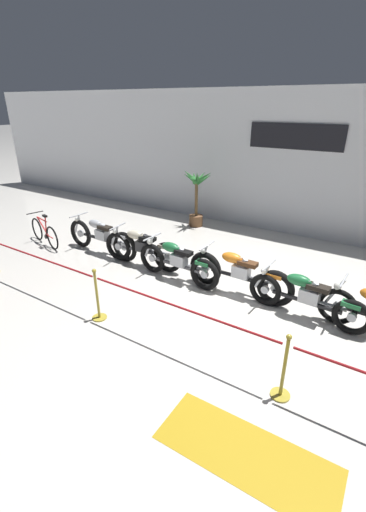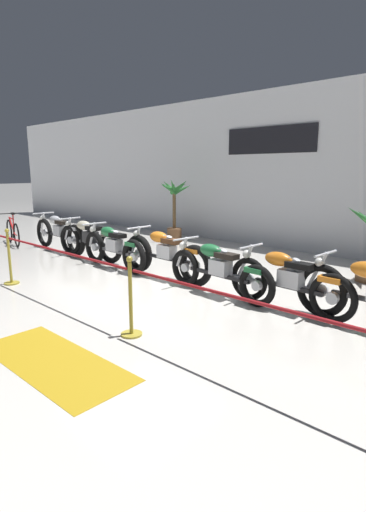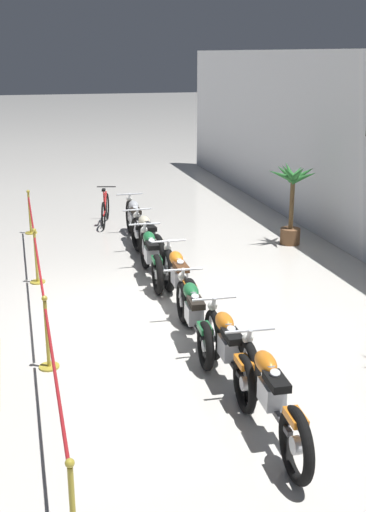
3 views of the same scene
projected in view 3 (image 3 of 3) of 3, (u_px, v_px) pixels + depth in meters
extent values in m
plane|color=silver|center=(138.00, 311.00, 10.71)|extent=(120.00, 120.00, 0.00)
torus|color=black|center=(130.00, 217.00, 15.25)|extent=(0.80, 0.15, 0.80)
torus|color=black|center=(141.00, 236.00, 13.67)|extent=(0.80, 0.15, 0.80)
cylinder|color=silver|center=(130.00, 217.00, 15.25)|extent=(0.19, 0.09, 0.19)
cylinder|color=silver|center=(141.00, 236.00, 13.67)|extent=(0.19, 0.09, 0.19)
cylinder|color=silver|center=(129.00, 204.00, 15.25)|extent=(0.31, 0.07, 0.59)
cube|color=silver|center=(135.00, 219.00, 14.36)|extent=(0.37, 0.23, 0.26)
cylinder|color=silver|center=(135.00, 210.00, 14.34)|extent=(0.18, 0.12, 0.24)
cylinder|color=silver|center=(135.00, 211.00, 14.26)|extent=(0.18, 0.12, 0.24)
cylinder|color=silver|center=(144.00, 228.00, 14.15)|extent=(0.70, 0.10, 0.07)
cube|color=black|center=(135.00, 225.00, 14.45)|extent=(1.36, 0.12, 0.06)
ellipsoid|color=#B7BABF|center=(134.00, 206.00, 14.50)|extent=(0.47, 0.24, 0.22)
cube|color=black|center=(136.00, 211.00, 14.17)|extent=(0.41, 0.22, 0.09)
cube|color=#B7BABF|center=(140.00, 222.00, 13.63)|extent=(0.33, 0.17, 0.08)
cylinder|color=silver|center=(130.00, 194.00, 15.06)|extent=(0.06, 0.62, 0.04)
sphere|color=silver|center=(129.00, 199.00, 15.18)|extent=(0.14, 0.14, 0.14)
torus|color=black|center=(138.00, 234.00, 13.82)|extent=(0.78, 0.19, 0.77)
torus|color=black|center=(158.00, 253.00, 12.51)|extent=(0.78, 0.19, 0.77)
cylinder|color=silver|center=(138.00, 234.00, 13.82)|extent=(0.19, 0.10, 0.18)
cylinder|color=silver|center=(158.00, 253.00, 12.51)|extent=(0.19, 0.10, 0.18)
cylinder|color=silver|center=(136.00, 221.00, 13.82)|extent=(0.31, 0.08, 0.59)
cube|color=#2D2D30|center=(148.00, 236.00, 13.07)|extent=(0.38, 0.25, 0.26)
cylinder|color=#2D2D30|center=(147.00, 226.00, 13.05)|extent=(0.19, 0.13, 0.24)
cylinder|color=#2D2D30|center=(148.00, 227.00, 12.97)|extent=(0.19, 0.13, 0.24)
cylinder|color=silver|center=(159.00, 246.00, 12.89)|extent=(0.70, 0.13, 0.07)
cube|color=#47474C|center=(147.00, 242.00, 13.16)|extent=(1.17, 0.16, 0.06)
ellipsoid|color=beige|center=(144.00, 221.00, 13.20)|extent=(0.48, 0.26, 0.22)
cube|color=black|center=(149.00, 228.00, 12.89)|extent=(0.42, 0.23, 0.09)
cube|color=beige|center=(157.00, 239.00, 12.47)|extent=(0.33, 0.19, 0.08)
cylinder|color=silver|center=(137.00, 210.00, 13.64)|extent=(0.09, 0.62, 0.04)
sphere|color=silver|center=(136.00, 215.00, 13.75)|extent=(0.14, 0.14, 0.14)
torus|color=black|center=(145.00, 251.00, 12.75)|extent=(0.73, 0.16, 0.73)
torus|color=black|center=(158.00, 274.00, 11.37)|extent=(0.73, 0.16, 0.73)
cylinder|color=silver|center=(145.00, 251.00, 12.75)|extent=(0.17, 0.09, 0.17)
cylinder|color=silver|center=(158.00, 274.00, 11.37)|extent=(0.17, 0.09, 0.17)
cylinder|color=silver|center=(144.00, 236.00, 12.75)|extent=(0.31, 0.07, 0.59)
cube|color=silver|center=(151.00, 254.00, 11.96)|extent=(0.37, 0.24, 0.26)
cylinder|color=silver|center=(151.00, 244.00, 11.94)|extent=(0.18, 0.12, 0.24)
cylinder|color=silver|center=(151.00, 245.00, 11.87)|extent=(0.18, 0.12, 0.24)
cylinder|color=silver|center=(161.00, 266.00, 11.75)|extent=(0.70, 0.10, 0.07)
cube|color=#47474C|center=(151.00, 261.00, 12.05)|extent=(1.18, 0.12, 0.06)
ellipsoid|color=#1E6B38|center=(149.00, 238.00, 12.10)|extent=(0.47, 0.24, 0.22)
cube|color=black|center=(152.00, 245.00, 11.78)|extent=(0.41, 0.22, 0.09)
cube|color=#1E6B38|center=(157.00, 260.00, 11.34)|extent=(0.33, 0.18, 0.08)
cylinder|color=silver|center=(145.00, 224.00, 12.56)|extent=(0.07, 0.62, 0.04)
sphere|color=silver|center=(144.00, 230.00, 12.68)|extent=(0.14, 0.14, 0.14)
torus|color=black|center=(169.00, 270.00, 11.51)|extent=(0.79, 0.16, 0.78)
torus|color=black|center=(190.00, 303.00, 10.01)|extent=(0.79, 0.16, 0.78)
cylinder|color=silver|center=(169.00, 270.00, 11.51)|extent=(0.18, 0.08, 0.18)
cylinder|color=silver|center=(190.00, 303.00, 10.01)|extent=(0.18, 0.08, 0.18)
cylinder|color=silver|center=(167.00, 254.00, 11.51)|extent=(0.30, 0.06, 0.59)
cube|color=silver|center=(179.00, 277.00, 10.67)|extent=(0.36, 0.23, 0.26)
cylinder|color=silver|center=(179.00, 265.00, 10.65)|extent=(0.18, 0.11, 0.24)
cylinder|color=silver|center=(180.00, 267.00, 10.57)|extent=(0.18, 0.11, 0.24)
cylinder|color=silver|center=(192.00, 291.00, 10.47)|extent=(0.70, 0.09, 0.07)
cube|color=black|center=(179.00, 284.00, 10.76)|extent=(1.30, 0.09, 0.06)
ellipsoid|color=orange|center=(176.00, 258.00, 10.80)|extent=(0.46, 0.23, 0.22)
cube|color=#4C2D19|center=(181.00, 267.00, 10.48)|extent=(0.40, 0.21, 0.09)
cube|color=orange|center=(190.00, 285.00, 9.98)|extent=(0.32, 0.17, 0.08)
cylinder|color=silver|center=(169.00, 241.00, 11.33)|extent=(0.05, 0.62, 0.04)
sphere|color=silver|center=(168.00, 247.00, 11.45)|extent=(0.14, 0.14, 0.14)
torus|color=black|center=(183.00, 302.00, 10.18)|extent=(0.69, 0.16, 0.68)
torus|color=black|center=(205.00, 346.00, 8.65)|extent=(0.69, 0.16, 0.68)
cylinder|color=silver|center=(183.00, 302.00, 10.18)|extent=(0.16, 0.09, 0.16)
cylinder|color=silver|center=(205.00, 346.00, 8.65)|extent=(0.16, 0.09, 0.16)
cylinder|color=silver|center=(182.00, 283.00, 10.18)|extent=(0.31, 0.08, 0.59)
cube|color=silver|center=(194.00, 313.00, 9.32)|extent=(0.37, 0.24, 0.26)
cylinder|color=silver|center=(193.00, 300.00, 9.30)|extent=(0.19, 0.12, 0.24)
cylinder|color=silver|center=(195.00, 302.00, 9.22)|extent=(0.19, 0.12, 0.24)
cylinder|color=silver|center=(208.00, 330.00, 9.11)|extent=(0.70, 0.12, 0.07)
cube|color=black|center=(193.00, 321.00, 9.41)|extent=(1.30, 0.15, 0.06)
ellipsoid|color=#1E6B38|center=(191.00, 291.00, 9.46)|extent=(0.47, 0.25, 0.22)
cube|color=black|center=(196.00, 303.00, 9.13)|extent=(0.41, 0.23, 0.09)
cube|color=#1E6B38|center=(205.00, 328.00, 8.63)|extent=(0.33, 0.18, 0.08)
cylinder|color=silver|center=(183.00, 270.00, 9.99)|extent=(0.08, 0.62, 0.04)
sphere|color=silver|center=(182.00, 276.00, 10.11)|extent=(0.14, 0.14, 0.14)
torus|color=black|center=(213.00, 335.00, 8.96)|extent=(0.72, 0.13, 0.71)
torus|color=black|center=(245.00, 384.00, 7.63)|extent=(0.72, 0.13, 0.71)
cylinder|color=silver|center=(213.00, 335.00, 8.96)|extent=(0.17, 0.09, 0.17)
cylinder|color=silver|center=(245.00, 384.00, 7.63)|extent=(0.17, 0.09, 0.17)
cylinder|color=silver|center=(212.00, 313.00, 8.96)|extent=(0.31, 0.07, 0.59)
cube|color=silver|center=(229.00, 348.00, 8.20)|extent=(0.37, 0.23, 0.26)
cylinder|color=silver|center=(228.00, 332.00, 8.18)|extent=(0.18, 0.12, 0.24)
cylinder|color=silver|center=(230.00, 335.00, 8.10)|extent=(0.18, 0.12, 0.24)
cylinder|color=silver|center=(246.00, 367.00, 7.99)|extent=(0.70, 0.10, 0.07)
cube|color=black|center=(228.00, 356.00, 8.29)|extent=(1.14, 0.10, 0.06)
ellipsoid|color=orange|center=(224.00, 322.00, 8.34)|extent=(0.47, 0.24, 0.22)
cube|color=black|center=(232.00, 336.00, 8.01)|extent=(0.41, 0.21, 0.09)
cube|color=orange|center=(244.00, 362.00, 7.60)|extent=(0.33, 0.17, 0.08)
cylinder|color=silver|center=(214.00, 298.00, 8.77)|extent=(0.06, 0.62, 0.04)
sphere|color=silver|center=(213.00, 306.00, 8.89)|extent=(0.14, 0.14, 0.14)
torus|color=black|center=(248.00, 371.00, 7.85)|extent=(0.80, 0.15, 0.79)
torus|color=black|center=(296.00, 445.00, 6.37)|extent=(0.80, 0.15, 0.79)
cylinder|color=silver|center=(248.00, 371.00, 7.85)|extent=(0.19, 0.09, 0.19)
cylinder|color=silver|center=(296.00, 445.00, 6.37)|extent=(0.19, 0.09, 0.19)
cylinder|color=silver|center=(247.00, 347.00, 7.85)|extent=(0.31, 0.07, 0.59)
cube|color=silver|center=(272.00, 394.00, 7.02)|extent=(0.37, 0.24, 0.26)
cylinder|color=silver|center=(271.00, 376.00, 6.99)|extent=(0.18, 0.12, 0.24)
cylinder|color=silver|center=(274.00, 379.00, 6.92)|extent=(0.18, 0.12, 0.24)
cylinder|color=silver|center=(293.00, 418.00, 6.81)|extent=(0.70, 0.11, 0.07)
cube|color=#47474C|center=(270.00, 403.00, 7.10)|extent=(1.28, 0.13, 0.06)
ellipsoid|color=orange|center=(266.00, 363.00, 7.15)|extent=(0.47, 0.24, 0.22)
cube|color=black|center=(277.00, 381.00, 6.83)|extent=(0.41, 0.22, 0.09)
cube|color=orange|center=(296.00, 417.00, 6.33)|extent=(0.33, 0.18, 0.08)
cylinder|color=silver|center=(250.00, 330.00, 7.67)|extent=(0.07, 0.62, 0.04)
sphere|color=silver|center=(248.00, 338.00, 7.79)|extent=(0.14, 0.14, 0.14)
torus|color=black|center=(107.00, 206.00, 16.58)|extent=(0.66, 0.20, 0.67)
torus|color=black|center=(103.00, 216.00, 15.61)|extent=(0.66, 0.20, 0.67)
cylinder|color=red|center=(105.00, 202.00, 16.07)|extent=(0.59, 0.18, 0.43)
cylinder|color=red|center=(105.00, 194.00, 15.97)|extent=(0.54, 0.16, 0.04)
cylinder|color=red|center=(104.00, 201.00, 15.81)|extent=(0.15, 0.07, 0.55)
cube|color=black|center=(104.00, 190.00, 15.69)|extent=(0.19, 0.12, 0.05)
cylinder|color=red|center=(104.00, 214.00, 15.80)|extent=(0.45, 0.13, 0.03)
cylinder|color=black|center=(106.00, 187.00, 16.36)|extent=(0.14, 0.47, 0.03)
cylinder|color=black|center=(105.00, 215.00, 16.04)|extent=(0.13, 0.08, 0.12)
cylinder|color=brown|center=(290.00, 236.00, 14.44)|extent=(0.45, 0.45, 0.36)
cylinder|color=brown|center=(292.00, 204.00, 14.22)|extent=(0.10, 0.10, 1.12)
cone|color=#286B2D|center=(298.00, 174.00, 13.77)|extent=(0.63, 0.16, 0.48)
cone|color=#286B2D|center=(304.00, 177.00, 13.91)|extent=(0.47, 0.55, 0.42)
cone|color=#286B2D|center=(303.00, 174.00, 14.04)|extent=(0.21, 0.56, 0.41)
cone|color=#286B2D|center=(296.00, 174.00, 14.21)|extent=(0.49, 0.49, 0.43)
cone|color=#286B2D|center=(289.00, 171.00, 14.21)|extent=(0.59, 0.18, 0.45)
cone|color=#286B2D|center=(286.00, 173.00, 14.13)|extent=(0.49, 0.41, 0.45)
cone|color=#286B2D|center=(282.00, 175.00, 13.90)|extent=(0.24, 0.70, 0.42)
cone|color=#286B2D|center=(288.00, 173.00, 13.84)|extent=(0.42, 0.52, 0.56)
cylinder|color=gold|center=(31.00, 233.00, 15.32)|extent=(0.28, 0.28, 0.03)
cylinder|color=gold|center=(30.00, 213.00, 15.17)|extent=(0.05, 0.05, 0.95)
sphere|color=gold|center=(28.00, 192.00, 15.02)|extent=(0.08, 0.08, 0.08)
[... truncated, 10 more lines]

